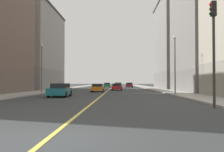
% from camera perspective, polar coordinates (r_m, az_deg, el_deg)
% --- Properties ---
extents(ground_plane, '(400.00, 400.00, 0.00)m').
position_cam_1_polar(ground_plane, '(7.28, -14.46, -13.70)').
color(ground_plane, '#333739').
rests_on(ground_plane, ground).
extents(sidewalk_left, '(3.48, 168.00, 0.15)m').
position_cam_1_polar(sidewalk_left, '(56.40, 9.53, -2.81)').
color(sidewalk_left, '#9E9B93').
rests_on(sidewalk_left, ground).
extents(sidewalk_right, '(3.48, 168.00, 0.15)m').
position_cam_1_polar(sidewalk_right, '(57.07, -10.31, -2.79)').
color(sidewalk_right, '#9E9B93').
rests_on(sidewalk_right, ground).
extents(lane_center_stripe, '(0.16, 154.00, 0.01)m').
position_cam_1_polar(lane_center_stripe, '(55.89, -0.45, -2.91)').
color(lane_center_stripe, '#E5D14C').
rests_on(lane_center_stripe, ground).
extents(building_left_mid, '(8.81, 16.10, 19.82)m').
position_cam_1_polar(building_left_mid, '(43.11, 20.52, 9.94)').
color(building_left_mid, slate).
rests_on(building_left_mid, ground).
extents(building_left_far, '(8.81, 19.54, 20.87)m').
position_cam_1_polar(building_left_far, '(62.85, 14.33, 6.84)').
color(building_left_far, slate).
rests_on(building_left_far, ground).
extents(building_right_midblock, '(8.81, 19.72, 17.03)m').
position_cam_1_polar(building_right_midblock, '(56.21, -16.92, 5.85)').
color(building_right_midblock, slate).
rests_on(building_right_midblock, ground).
extents(traffic_light_left_near, '(0.40, 0.32, 6.40)m').
position_cam_1_polar(traffic_light_left_near, '(16.55, 21.72, 7.63)').
color(traffic_light_left_near, '#2D2D2D').
rests_on(traffic_light_left_near, ground).
extents(street_lamp_left_near, '(0.36, 0.36, 6.91)m').
position_cam_1_polar(street_lamp_left_near, '(31.30, 13.88, 3.83)').
color(street_lamp_left_near, '#4C4C51').
rests_on(street_lamp_left_near, ground).
extents(street_lamp_right_near, '(0.36, 0.36, 6.66)m').
position_cam_1_polar(street_lamp_right_near, '(36.22, -15.45, 2.94)').
color(street_lamp_right_near, '#4C4C51').
rests_on(street_lamp_right_near, ground).
extents(car_teal, '(1.94, 4.08, 1.41)m').
position_cam_1_polar(car_teal, '(27.28, -11.54, -3.14)').
color(car_teal, '#196670').
rests_on(car_teal, ground).
extents(car_orange, '(1.98, 3.98, 1.28)m').
position_cam_1_polar(car_orange, '(40.27, -3.27, -2.65)').
color(car_orange, orange).
rests_on(car_orange, ground).
extents(car_green, '(1.85, 4.09, 1.33)m').
position_cam_1_polar(car_green, '(69.86, -1.09, -2.06)').
color(car_green, '#1E6B38').
rests_on(car_green, ground).
extents(car_red, '(2.00, 4.28, 1.25)m').
position_cam_1_polar(car_red, '(47.73, 1.11, -2.46)').
color(car_red, red).
rests_on(car_red, ground).
extents(car_silver, '(2.01, 4.48, 1.39)m').
position_cam_1_polar(car_silver, '(63.71, 1.39, -2.12)').
color(car_silver, silver).
rests_on(car_silver, ground).
extents(car_maroon, '(1.97, 4.22, 1.36)m').
position_cam_1_polar(car_maroon, '(69.20, 3.87, -2.07)').
color(car_maroon, maroon).
rests_on(car_maroon, ground).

